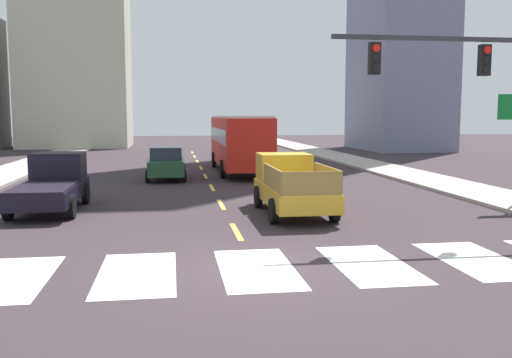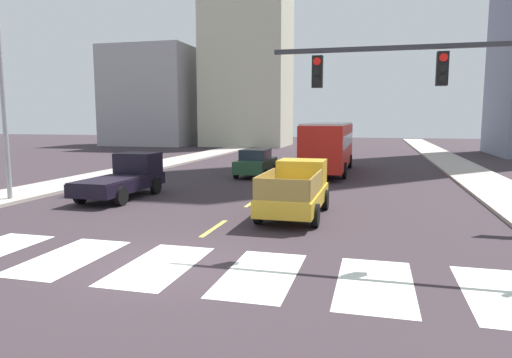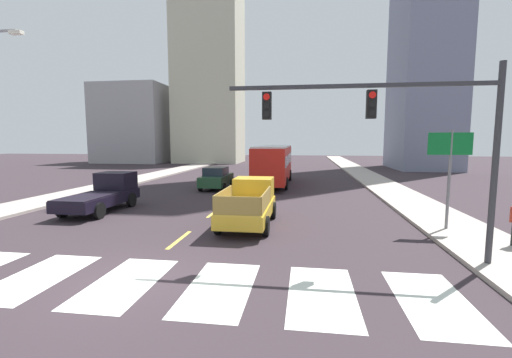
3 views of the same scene
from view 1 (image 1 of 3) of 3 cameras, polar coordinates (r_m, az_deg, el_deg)
The scene contains 20 objects.
ground_plane at distance 12.52m, azimuth 0.09°, elevation -9.09°, with size 160.00×160.00×0.00m, color #33292E.
sidewalk_right at distance 32.76m, azimuth 14.75°, elevation 0.54°, with size 3.08×110.00×0.15m, color #A69B91.
crosswalk_stripe_1 at distance 12.84m, azimuth -23.77°, elevation -9.23°, with size 1.64×3.46×0.01m, color silver.
crosswalk_stripe_2 at distance 12.42m, azimuth -11.99°, elevation -9.35°, with size 1.64×3.46×0.01m, color silver.
crosswalk_stripe_3 at distance 12.52m, azimuth 0.09°, elevation -9.07°, with size 1.64×3.46×0.01m, color silver.
crosswalk_stripe_4 at distance 13.15m, azimuth 11.46°, elevation -8.44°, with size 1.64×3.46×0.01m, color silver.
crosswalk_stripe_5 at distance 14.23m, azimuth 21.41°, elevation -7.62°, with size 1.64×3.46×0.01m, color silver.
lane_dash_0 at distance 16.38m, azimuth -2.02°, elevation -5.34°, with size 0.16×2.40×0.01m, color #E3C345.
lane_dash_1 at distance 21.27m, azimuth -3.55°, elevation -2.59°, with size 0.16×2.40×0.01m, color #E3C345.
lane_dash_2 at distance 26.20m, azimuth -4.50°, elevation -0.87°, with size 0.16×2.40×0.01m, color #E3C345.
lane_dash_3 at distance 31.16m, azimuth -5.15°, elevation 0.30°, with size 0.16×2.40×0.01m, color #E3C345.
lane_dash_4 at distance 36.13m, azimuth -5.62°, elevation 1.15°, with size 0.16×2.40×0.01m, color #E3C345.
lane_dash_5 at distance 41.10m, azimuth -5.98°, elevation 1.79°, with size 0.16×2.40×0.01m, color #E3C345.
lane_dash_6 at distance 46.08m, azimuth -6.26°, elevation 2.30°, with size 0.16×2.40×0.01m, color #E3C345.
lane_dash_7 at distance 51.07m, azimuth -6.48°, elevation 2.71°, with size 0.16×2.40×0.01m, color #E3C345.
pickup_stakebed at distance 19.50m, azimuth 3.56°, elevation -0.65°, with size 2.18×5.20×1.96m.
pickup_dark at distance 21.35m, azimuth -19.96°, elevation -0.45°, with size 2.18×5.20×1.96m.
city_bus at distance 32.97m, azimuth -1.73°, elevation 4.06°, with size 2.72×10.80×3.32m.
sedan_near_right at distance 29.74m, azimuth -9.11°, elevation 1.60°, with size 2.02×4.40×1.72m.
block_mid_right at distance 63.19m, azimuth -18.02°, elevation 15.95°, with size 10.81×8.73×28.11m, color beige.
Camera 1 is at (-1.81, -11.92, 3.37)m, focal length 39.40 mm.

